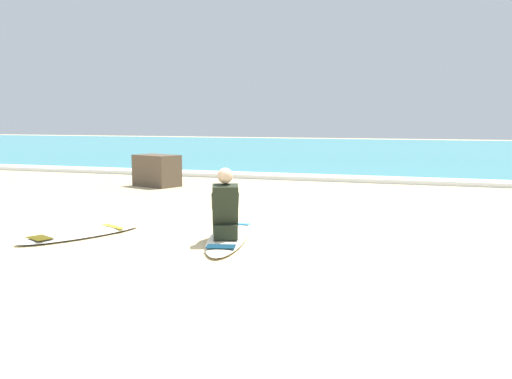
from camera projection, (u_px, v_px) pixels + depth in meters
The scene contains 7 objects.
ground_plane at pixel (230, 238), 8.14m from camera, with size 80.00×80.00×0.00m, color #CCB584.
sea at pixel (388, 151), 28.50m from camera, with size 80.00×28.00×0.10m, color teal.
breaking_foam at pixel (336, 178), 15.61m from camera, with size 80.00×0.90×0.11m, color white.
surfboard_main at pixel (229, 236), 8.08m from camera, with size 1.13×2.63×0.08m.
surfer_seated at pixel (225, 211), 7.78m from camera, with size 0.57×0.77×0.95m.
surfboard_spare_near at pixel (81, 234), 8.22m from camera, with size 1.28×1.94×0.08m.
shoreline_rock at pixel (157, 171), 14.20m from camera, with size 1.10×0.67×0.78m, color brown.
Camera 1 is at (2.89, -7.46, 1.68)m, focal length 40.49 mm.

